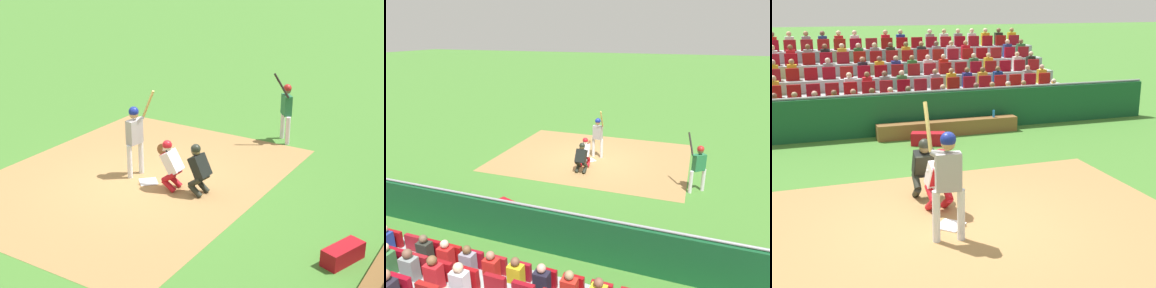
# 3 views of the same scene
# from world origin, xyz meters

# --- Properties ---
(ground_plane) EXTENTS (160.00, 160.00, 0.00)m
(ground_plane) POSITION_xyz_m (0.00, 0.00, 0.00)
(ground_plane) COLOR #42782D
(infield_dirt_patch) EXTENTS (8.57, 6.69, 0.01)m
(infield_dirt_patch) POSITION_xyz_m (0.00, 0.50, 0.00)
(infield_dirt_patch) COLOR #9D7645
(infield_dirt_patch) RESTS_ON ground_plane
(home_plate_marker) EXTENTS (0.62, 0.62, 0.02)m
(home_plate_marker) POSITION_xyz_m (0.00, 0.00, 0.02)
(home_plate_marker) COLOR white
(home_plate_marker) RESTS_ON infield_dirt_patch
(batter_at_plate) EXTENTS (0.57, 0.60, 2.27)m
(batter_at_plate) POSITION_xyz_m (0.19, 0.52, 1.16)
(batter_at_plate) COLOR silver
(batter_at_plate) RESTS_ON ground_plane
(catcher_crouching) EXTENTS (0.49, 0.74, 1.27)m
(catcher_crouching) POSITION_xyz_m (-0.00, -0.68, 0.71)
(catcher_crouching) COLOR red
(catcher_crouching) RESTS_ON ground_plane
(home_plate_umpire) EXTENTS (0.48, 0.49, 1.28)m
(home_plate_umpire) POSITION_xyz_m (0.09, -1.42, 0.70)
(home_plate_umpire) COLOR #25281F
(home_plate_umpire) RESTS_ON ground_plane
(dugout_wall) EXTENTS (17.71, 0.24, 1.27)m
(dugout_wall) POSITION_xyz_m (0.00, -6.73, 0.61)
(dugout_wall) COLOR #144C28
(dugout_wall) RESTS_ON ground_plane
(dugout_bench) EXTENTS (4.25, 0.40, 0.44)m
(dugout_bench) POSITION_xyz_m (-1.86, -6.18, 0.22)
(dugout_bench) COLOR brown
(dugout_bench) RESTS_ON ground_plane
(water_bottle_on_bench) EXTENTS (0.07, 0.07, 0.22)m
(water_bottle_on_bench) POSITION_xyz_m (-3.28, -6.18, 0.55)
(water_bottle_on_bench) COLOR blue
(water_bottle_on_bench) RESTS_ON dugout_bench
(equipment_duffel_bag) EXTENTS (0.98, 0.64, 0.34)m
(equipment_duffel_bag) POSITION_xyz_m (-1.00, -5.32, 0.17)
(equipment_duffel_bag) COLOR #A21018
(equipment_duffel_bag) RESTS_ON ground_plane
(on_deck_batter) EXTENTS (0.79, 0.54, 2.15)m
(on_deck_batter) POSITION_xyz_m (4.59, -1.69, 1.09)
(on_deck_batter) COLOR silver
(on_deck_batter) RESTS_ON ground_plane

